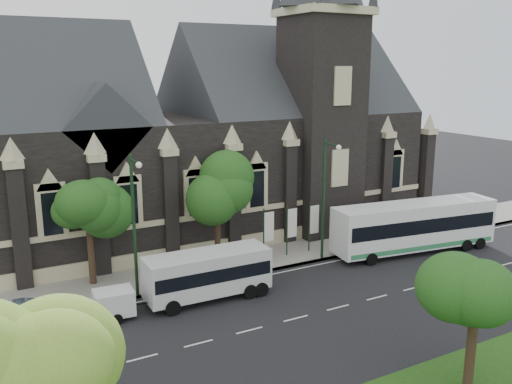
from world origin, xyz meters
TOP-DOWN VIEW (x-y plane):
  - ground at (0.00, 0.00)m, footprint 160.00×160.00m
  - sidewalk at (0.00, 9.50)m, footprint 80.00×5.00m
  - museum at (5.12, 18.78)m, footprint 40.00×17.70m
  - tree_park_near at (-11.77, -8.77)m, footprint 4.42×4.42m
  - tree_park_east at (6.18, -9.32)m, footprint 3.40×3.40m
  - tree_walk_right at (3.21, 10.71)m, footprint 4.08×4.08m
  - tree_walk_left at (-5.80, 10.70)m, footprint 3.91×3.91m
  - street_lamp_near at (10.00, 7.09)m, footprint 0.36×1.88m
  - street_lamp_mid at (-4.00, 7.09)m, footprint 0.36×1.88m
  - banner_flag_left at (6.29, 9.00)m, footprint 0.90×0.10m
  - banner_flag_center at (8.29, 9.00)m, footprint 0.90×0.10m
  - banner_flag_right at (10.29, 9.00)m, footprint 0.90×0.10m
  - tour_coach at (17.22, 5.34)m, footprint 13.47×4.50m
  - shuttle_bus at (-0.24, 4.93)m, footprint 7.77×2.83m
  - box_trailer at (-6.04, 5.00)m, footprint 3.22×1.90m
  - sedan at (-10.46, 5.68)m, footprint 5.03×1.87m

SIDE VIEW (x-z plane):
  - ground at x=0.00m, z-range 0.00..0.00m
  - sidewalk at x=0.00m, z-range 0.00..0.15m
  - sedan at x=-10.46m, z-range 0.00..1.64m
  - box_trailer at x=-6.04m, z-range 0.11..1.81m
  - shuttle_bus at x=-0.24m, z-range 0.23..3.21m
  - tour_coach at x=17.22m, z-range 0.16..4.02m
  - banner_flag_left at x=6.29m, z-range 0.38..4.38m
  - banner_flag_center at x=8.29m, z-range 0.38..4.38m
  - banner_flag_right at x=10.29m, z-range 0.38..4.38m
  - tree_park_east at x=6.18m, z-range 1.48..7.76m
  - street_lamp_near at x=10.00m, z-range 0.61..9.61m
  - street_lamp_mid at x=-4.00m, z-range 0.61..9.61m
  - tree_walk_left at x=-5.80m, z-range 1.91..9.55m
  - tree_walk_right at x=3.21m, z-range 1.92..9.72m
  - tree_park_near at x=-11.77m, z-range 2.14..10.70m
  - museum at x=5.12m, z-range -6.78..23.12m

